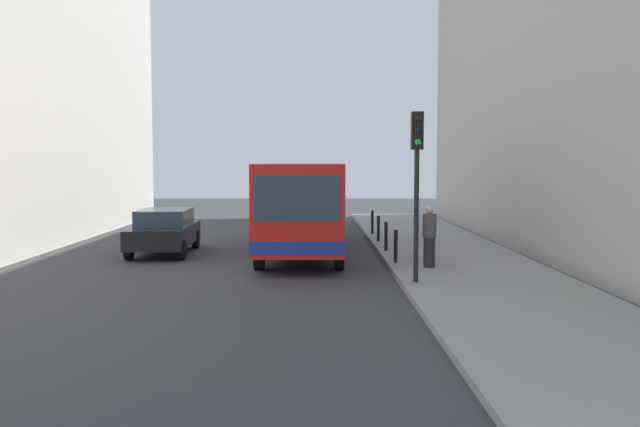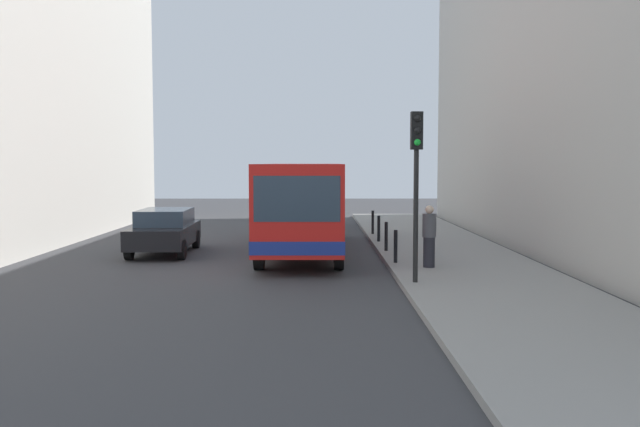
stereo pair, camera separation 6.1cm
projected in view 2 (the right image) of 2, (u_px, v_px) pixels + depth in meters
ground_plane at (275, 271)px, 19.50m from camera, size 80.00×80.00×0.00m
sidewalk at (468, 269)px, 19.53m from camera, size 4.40×40.00×0.15m
building_right at (628, 56)px, 23.08m from camera, size 7.00×32.00×13.16m
bus at (302, 201)px, 23.69m from camera, size 2.58×11.03×3.00m
car_beside_bus at (165, 230)px, 23.31m from camera, size 1.95×4.44×1.48m
car_behind_bus at (308, 211)px, 32.68m from camera, size 2.14×4.53×1.48m
traffic_light at (416, 164)px, 16.64m from camera, size 0.28×0.33×4.10m
bollard_near at (396, 246)px, 20.14m from camera, size 0.11×0.11×0.95m
bollard_mid at (386, 236)px, 22.87m from camera, size 0.11×0.11×0.95m
bollard_far at (379, 229)px, 25.59m from camera, size 0.11×0.11×0.95m
bollard_farthest at (373, 222)px, 28.31m from camera, size 0.11×0.11×0.95m
pedestrian_near_signal at (429, 236)px, 19.22m from camera, size 0.38×0.38×1.72m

